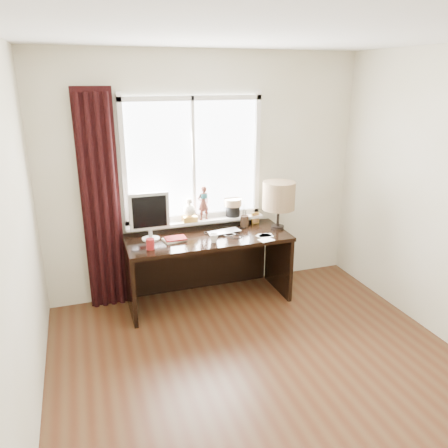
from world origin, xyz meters
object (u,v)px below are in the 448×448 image
object	(u,v)px
monitor	(149,213)
table_lamp	(279,196)
mug	(214,238)
desk	(205,254)
red_cup	(150,244)
laptop	(224,232)

from	to	relation	value
monitor	table_lamp	xyz separation A→B (m)	(1.38, -0.10, 0.09)
mug	monitor	world-z (taller)	monitor
desk	monitor	world-z (taller)	monitor
red_cup	table_lamp	bearing A→B (deg)	6.61
red_cup	table_lamp	distance (m)	1.47
mug	red_cup	bearing A→B (deg)	178.40
monitor	desk	bearing A→B (deg)	0.18
mug	desk	size ratio (longest dim) A/B	0.05
red_cup	desk	bearing A→B (deg)	22.91
desk	table_lamp	distance (m)	1.01
monitor	table_lamp	bearing A→B (deg)	-4.06
monitor	laptop	bearing A→B (deg)	-5.00
mug	table_lamp	size ratio (longest dim) A/B	0.18
laptop	mug	xyz separation A→B (m)	(-0.19, -0.21, 0.03)
mug	desk	bearing A→B (deg)	91.51
desk	red_cup	bearing A→B (deg)	-157.09
table_lamp	laptop	bearing A→B (deg)	177.15
desk	mug	bearing A→B (deg)	-88.49
mug	monitor	xyz separation A→B (m)	(-0.59, 0.28, 0.23)
mug	red_cup	size ratio (longest dim) A/B	0.88
red_cup	mug	bearing A→B (deg)	-1.60
mug	table_lamp	bearing A→B (deg)	13.02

